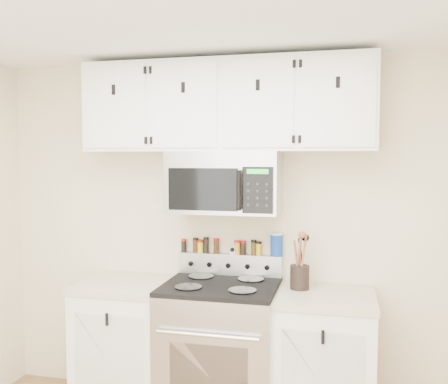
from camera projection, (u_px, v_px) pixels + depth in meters
name	position (u px, v px, depth m)	size (l,w,h in m)	color
back_wall	(231.00, 233.00, 3.64)	(3.50, 0.01, 2.50)	beige
range	(221.00, 351.00, 3.39)	(0.76, 0.65, 1.10)	#B7B7BA
base_cabinet_left	(128.00, 344.00, 3.57)	(0.64, 0.62, 0.92)	white
base_cabinet_right	(324.00, 363.00, 3.25)	(0.64, 0.62, 0.92)	white
microwave	(225.00, 182.00, 3.43)	(0.76, 0.44, 0.42)	#9E9EA3
upper_cabinets	(226.00, 106.00, 3.42)	(2.00, 0.35, 0.62)	white
utensil_crock	(300.00, 275.00, 3.33)	(0.13, 0.13, 0.37)	black
kitchen_timer	(233.00, 250.00, 3.61)	(0.05, 0.05, 0.06)	silver
salt_canister	(277.00, 244.00, 3.53)	(0.09, 0.09, 0.16)	#153E95
spice_jar_0	(184.00, 245.00, 3.69)	(0.04, 0.04, 0.10)	black
spice_jar_1	(195.00, 245.00, 3.67)	(0.04, 0.04, 0.11)	#41210F
spice_jar_2	(200.00, 246.00, 3.67)	(0.04, 0.04, 0.09)	gold
spice_jar_3	(206.00, 245.00, 3.65)	(0.04, 0.04, 0.11)	black
spice_jar_4	(216.00, 246.00, 3.64)	(0.04, 0.04, 0.11)	#3D220E
spice_jar_5	(237.00, 247.00, 3.60)	(0.05, 0.05, 0.10)	orange
spice_jar_6	(243.00, 247.00, 3.59)	(0.04, 0.04, 0.10)	black
spice_jar_7	(254.00, 247.00, 3.57)	(0.04, 0.04, 0.11)	#433110
spice_jar_8	(259.00, 248.00, 3.56)	(0.04, 0.04, 0.10)	gold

